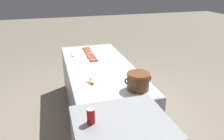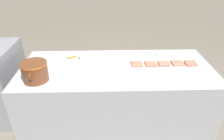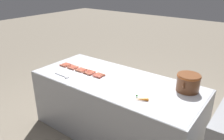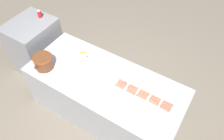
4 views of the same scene
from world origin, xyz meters
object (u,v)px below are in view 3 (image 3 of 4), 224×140
(hot_dog_2, at_px, (84,69))
(hot_dog_11, at_px, (72,67))
(hot_dog_8, at_px, (91,72))
(hot_dog_1, at_px, (75,66))
(hot_dog_9, at_px, (99,75))
(hot_dog_13, at_px, (89,73))
(hot_dog_14, at_px, (98,76))
(hot_dog_16, at_px, (71,68))
(hot_dog_0, at_px, (68,64))
(hot_dog_7, at_px, (82,69))
(hot_dog_10, at_px, (65,65))
(hot_dog_18, at_px, (87,74))
(hot_dog_5, at_px, (67,64))
(hot_dog_15, at_px, (63,66))
(hot_dog_12, at_px, (80,70))
(hot_dog_3, at_px, (92,71))
(hot_dog_17, at_px, (79,71))
(bean_pot, at_px, (188,82))
(carrot, at_px, (140,99))
(hot_dog_6, at_px, (74,67))
(serving_spoon, at_px, (65,76))
(hot_dog_4, at_px, (101,74))
(hot_dog_19, at_px, (96,77))

(hot_dog_2, distance_m, hot_dog_11, 0.18)
(hot_dog_8, xyz_separation_m, hot_dog_11, (0.03, -0.33, 0.00))
(hot_dog_1, height_order, hot_dog_9, same)
(hot_dog_13, bearing_deg, hot_dog_2, -113.34)
(hot_dog_1, distance_m, hot_dog_13, 0.34)
(hot_dog_14, distance_m, hot_dog_16, 0.49)
(hot_dog_16, bearing_deg, hot_dog_8, 102.50)
(hot_dog_0, bearing_deg, hot_dog_7, 83.76)
(hot_dog_10, bearing_deg, hot_dog_16, 77.19)
(hot_dog_8, height_order, hot_dog_18, same)
(hot_dog_5, height_order, hot_dog_8, same)
(hot_dog_2, height_order, hot_dog_13, same)
(hot_dog_8, relative_size, hot_dog_9, 1.00)
(hot_dog_1, relative_size, hot_dog_15, 1.00)
(hot_dog_12, bearing_deg, hot_dog_10, -90.08)
(hot_dog_0, bearing_deg, hot_dog_2, 89.31)
(hot_dog_7, height_order, hot_dog_13, same)
(hot_dog_3, bearing_deg, hot_dog_16, -71.68)
(hot_dog_17, bearing_deg, bean_pot, 104.00)
(carrot, bearing_deg, hot_dog_10, -98.15)
(hot_dog_6, xyz_separation_m, serving_spoon, (0.31, 0.14, -0.01))
(hot_dog_11, xyz_separation_m, hot_dog_15, (0.04, -0.16, 0.00))
(hot_dog_4, xyz_separation_m, hot_dog_17, (0.10, -0.33, 0.00))
(hot_dog_7, relative_size, hot_dog_18, 1.00)
(hot_dog_2, bearing_deg, bean_pot, 100.22)
(hot_dog_17, bearing_deg, hot_dog_11, -101.92)
(hot_dog_4, bearing_deg, hot_dog_6, -86.02)
(hot_dog_3, relative_size, hot_dog_7, 1.00)
(hot_dog_0, relative_size, hot_dog_17, 1.00)
(hot_dog_2, relative_size, hot_dog_18, 1.00)
(hot_dog_10, distance_m, hot_dog_16, 0.17)
(hot_dog_8, height_order, hot_dog_12, same)
(hot_dog_13, bearing_deg, hot_dog_1, -101.61)
(hot_dog_2, xyz_separation_m, hot_dog_18, (0.10, 0.16, 0.00))
(hot_dog_13, bearing_deg, hot_dog_5, -94.42)
(hot_dog_11, bearing_deg, hot_dog_6, 174.08)
(hot_dog_13, distance_m, carrot, 0.96)
(hot_dog_9, height_order, hot_dog_19, same)
(hot_dog_13, height_order, bean_pot, bean_pot)
(hot_dog_7, height_order, hot_dog_8, same)
(hot_dog_1, xyz_separation_m, hot_dog_19, (0.10, 0.50, 0.00))
(hot_dog_13, relative_size, hot_dog_18, 1.00)
(hot_dog_2, xyz_separation_m, hot_dog_13, (0.07, 0.16, 0.00))
(hot_dog_2, distance_m, serving_spoon, 0.34)
(hot_dog_15, xyz_separation_m, hot_dog_17, (-0.00, 0.33, 0.00))
(hot_dog_7, bearing_deg, hot_dog_11, -78.90)
(hot_dog_0, distance_m, serving_spoon, 0.46)
(hot_dog_16, bearing_deg, bean_pot, 102.73)
(hot_dog_3, distance_m, bean_pot, 1.30)
(hot_dog_17, bearing_deg, hot_dog_19, 89.97)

